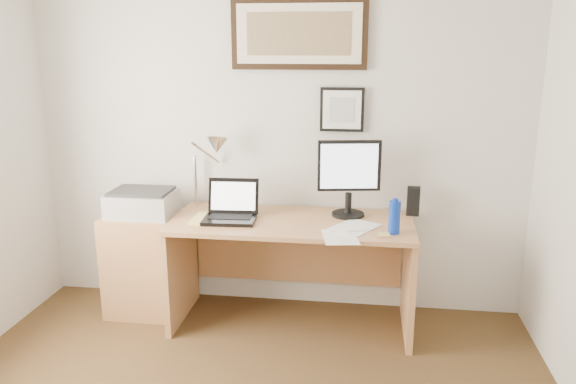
% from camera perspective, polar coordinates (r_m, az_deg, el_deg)
% --- Properties ---
extents(wall_back, '(3.50, 0.02, 2.50)m').
position_cam_1_polar(wall_back, '(3.99, -1.05, 5.65)').
color(wall_back, silver).
rests_on(wall_back, ground).
extents(side_cabinet, '(0.50, 0.40, 0.73)m').
position_cam_1_polar(side_cabinet, '(4.17, -14.39, -7.07)').
color(side_cabinet, '#AC7648').
rests_on(side_cabinet, floor).
extents(water_bottle, '(0.07, 0.07, 0.20)m').
position_cam_1_polar(water_bottle, '(3.50, 10.75, -2.57)').
color(water_bottle, '#0D30AA').
rests_on(water_bottle, desk).
extents(bottle_cap, '(0.04, 0.04, 0.02)m').
position_cam_1_polar(bottle_cap, '(3.47, 10.84, -0.81)').
color(bottle_cap, '#0D30AA').
rests_on(bottle_cap, water_bottle).
extents(speaker, '(0.09, 0.08, 0.19)m').
position_cam_1_polar(speaker, '(3.92, 12.61, -0.91)').
color(speaker, black).
rests_on(speaker, desk).
extents(paper_sheet_a, '(0.25, 0.32, 0.00)m').
position_cam_1_polar(paper_sheet_a, '(3.42, 5.33, -4.57)').
color(paper_sheet_a, white).
rests_on(paper_sheet_a, desk).
extents(paper_sheet_b, '(0.37, 0.40, 0.00)m').
position_cam_1_polar(paper_sheet_b, '(3.60, 6.68, -3.59)').
color(paper_sheet_b, white).
rests_on(paper_sheet_b, desk).
extents(sticky_pad, '(0.08, 0.08, 0.01)m').
position_cam_1_polar(sticky_pad, '(3.48, 9.73, -4.29)').
color(sticky_pad, '#D7C566').
rests_on(sticky_pad, desk).
extents(marker_pen, '(0.14, 0.06, 0.02)m').
position_cam_1_polar(marker_pen, '(3.52, 7.07, -3.92)').
color(marker_pen, white).
rests_on(marker_pen, desk).
extents(book, '(0.19, 0.26, 0.02)m').
position_cam_1_polar(book, '(3.79, -9.60, -2.65)').
color(book, '#E7D26D').
rests_on(book, desk).
extents(desk, '(1.60, 0.70, 0.75)m').
position_cam_1_polar(desk, '(3.88, 0.56, -5.85)').
color(desk, '#AC7648').
rests_on(desk, floor).
extents(laptop, '(0.35, 0.31, 0.26)m').
position_cam_1_polar(laptop, '(3.75, -5.82, -1.93)').
color(laptop, black).
rests_on(laptop, desk).
extents(lcd_monitor, '(0.42, 0.22, 0.52)m').
position_cam_1_polar(lcd_monitor, '(3.77, 6.22, 1.78)').
color(lcd_monitor, black).
rests_on(lcd_monitor, desk).
extents(printer, '(0.44, 0.34, 0.18)m').
position_cam_1_polar(printer, '(4.02, -14.59, -1.04)').
color(printer, '#ABABAD').
rests_on(printer, side_cabinet).
extents(desk_lamp, '(0.29, 0.27, 0.53)m').
position_cam_1_polar(desk_lamp, '(3.90, -7.43, 4.39)').
color(desk_lamp, silver).
rests_on(desk_lamp, desk).
extents(picture_large, '(0.92, 0.04, 0.47)m').
position_cam_1_polar(picture_large, '(3.89, 1.11, 15.77)').
color(picture_large, black).
rests_on(picture_large, wall_back).
extents(picture_small, '(0.30, 0.03, 0.30)m').
position_cam_1_polar(picture_small, '(3.89, 5.51, 8.33)').
color(picture_small, black).
rests_on(picture_small, wall_back).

